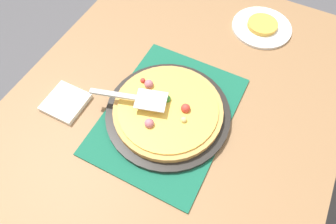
# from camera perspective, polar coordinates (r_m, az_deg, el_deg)

# --- Properties ---
(ground_plane) EXTENTS (8.00, 8.00, 0.00)m
(ground_plane) POSITION_cam_1_polar(r_m,az_deg,el_deg) (1.61, 0.00, -14.43)
(ground_plane) COLOR #4C4C51
(dining_table) EXTENTS (1.40, 1.00, 0.75)m
(dining_table) POSITION_cam_1_polar(r_m,az_deg,el_deg) (1.01, 0.00, -3.81)
(dining_table) COLOR olive
(dining_table) RESTS_ON ground_plane
(placemat) EXTENTS (0.48, 0.36, 0.01)m
(placemat) POSITION_cam_1_polar(r_m,az_deg,el_deg) (0.91, 0.00, -0.55)
(placemat) COLOR #145B42
(placemat) RESTS_ON dining_table
(pizza_pan) EXTENTS (0.38, 0.38, 0.01)m
(pizza_pan) POSITION_cam_1_polar(r_m,az_deg,el_deg) (0.91, 0.00, -0.23)
(pizza_pan) COLOR black
(pizza_pan) RESTS_ON placemat
(pizza) EXTENTS (0.33, 0.33, 0.05)m
(pizza) POSITION_cam_1_polar(r_m,az_deg,el_deg) (0.89, -0.10, 0.49)
(pizza) COLOR tan
(pizza) RESTS_ON pizza_pan
(plate_far_right) EXTENTS (0.22, 0.22, 0.01)m
(plate_far_right) POSITION_cam_1_polar(r_m,az_deg,el_deg) (1.21, 17.52, 15.25)
(plate_far_right) COLOR white
(plate_far_right) RESTS_ON dining_table
(served_slice_right) EXTENTS (0.11, 0.11, 0.02)m
(served_slice_right) POSITION_cam_1_polar(r_m,az_deg,el_deg) (1.20, 17.68, 15.70)
(served_slice_right) COLOR gold
(served_slice_right) RESTS_ON plate_far_right
(pizza_server) EXTENTS (0.11, 0.23, 0.01)m
(pizza_server) POSITION_cam_1_polar(r_m,az_deg,el_deg) (0.87, -6.34, 2.74)
(pizza_server) COLOR silver
(pizza_server) RESTS_ON pizza
(napkin_stack) EXTENTS (0.12, 0.12, 0.02)m
(napkin_stack) POSITION_cam_1_polar(r_m,az_deg,el_deg) (0.99, -19.04, 1.77)
(napkin_stack) COLOR white
(napkin_stack) RESTS_ON dining_table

